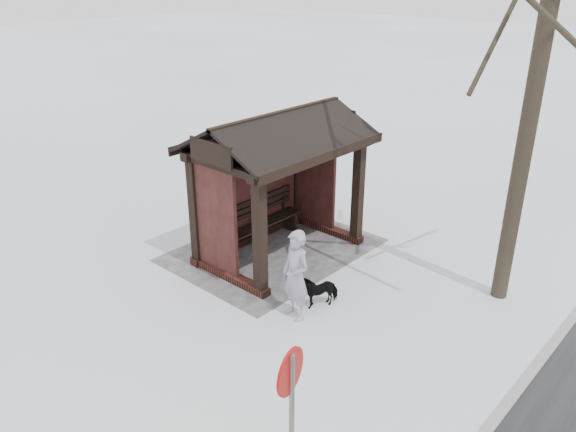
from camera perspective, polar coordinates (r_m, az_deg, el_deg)
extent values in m
plane|color=white|center=(12.12, -0.79, -3.77)|extent=(120.00, 120.00, 0.00)
cube|color=gray|center=(9.82, 24.20, -13.39)|extent=(120.00, 0.15, 0.06)
cube|color=gray|center=(12.24, -1.48, -3.45)|extent=(4.20, 3.20, 0.02)
cube|color=#381A14|center=(12.65, -3.79, -2.18)|extent=(3.30, 0.22, 0.16)
cube|color=#381A14|center=(13.11, 3.67, -1.20)|extent=(0.22, 2.10, 0.16)
cube|color=#381A14|center=(11.16, -6.06, -6.03)|extent=(0.22, 2.10, 0.16)
cube|color=black|center=(12.20, 7.10, 2.17)|extent=(0.20, 0.20, 2.30)
cube|color=black|center=(10.08, -2.87, -2.48)|extent=(0.20, 0.20, 2.30)
cube|color=black|center=(13.23, 0.74, 4.11)|extent=(0.20, 0.20, 2.30)
cube|color=black|center=(11.31, -9.36, 0.25)|extent=(0.20, 0.20, 2.30)
cube|color=black|center=(12.19, -3.93, 2.69)|extent=(2.80, 0.08, 2.14)
cube|color=black|center=(12.85, 2.71, 3.85)|extent=(0.08, 1.17, 2.14)
cube|color=black|center=(10.86, -7.44, -0.18)|extent=(0.08, 1.17, 2.14)
cube|color=black|center=(10.66, 2.71, 6.03)|extent=(3.40, 0.20, 0.18)
cube|color=black|center=(11.83, -4.08, 7.80)|extent=(3.40, 0.20, 0.18)
cylinder|color=black|center=(9.96, 24.18, 14.12)|extent=(0.29, 0.29, 8.55)
imported|color=#9B8FA8|center=(9.61, 0.79, -6.07)|extent=(0.50, 0.66, 1.65)
imported|color=black|center=(10.24, 3.10, -7.44)|extent=(0.78, 0.59, 0.60)
cylinder|color=gray|center=(6.48, 0.37, -21.12)|extent=(0.06, 0.06, 2.05)
cylinder|color=#AC0F0C|center=(5.95, 0.24, -15.54)|extent=(0.53, 0.16, 0.54)
cylinder|color=white|center=(5.96, 0.09, -15.46)|extent=(0.41, 0.13, 0.41)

